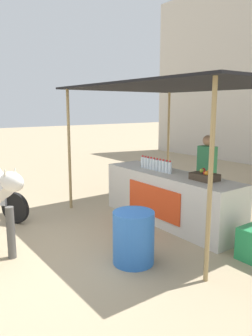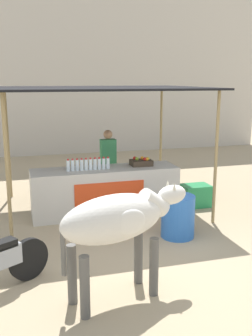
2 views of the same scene
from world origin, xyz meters
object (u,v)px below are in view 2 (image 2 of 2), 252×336
at_px(vendor_behind_counter, 108,165).
at_px(cooler_box, 196,195).
at_px(cow, 118,221).
at_px(stall_counter, 105,191).
at_px(water_barrel, 178,216).
at_px(fruit_crate, 141,162).

bearing_deg(vendor_behind_counter, cooler_box, -25.65).
xyz_separation_m(vendor_behind_counter, cow, (-0.84, -3.98, 0.18)).
bearing_deg(stall_counter, water_barrel, -59.06).
bearing_deg(vendor_behind_counter, fruit_crate, -51.68).
bearing_deg(cooler_box, fruit_crate, 173.00).
distance_m(vendor_behind_counter, water_barrel, 2.48).
xyz_separation_m(fruit_crate, water_barrel, (0.14, -1.63, -0.66)).
height_order(stall_counter, cow, cow).
bearing_deg(cooler_box, vendor_behind_counter, 154.35).
relative_size(stall_counter, fruit_crate, 6.82).
height_order(stall_counter, vendor_behind_counter, vendor_behind_counter).
height_order(stall_counter, cooler_box, stall_counter).
height_order(stall_counter, water_barrel, stall_counter).
relative_size(cooler_box, cow, 0.32).
distance_m(stall_counter, cow, 3.33).
relative_size(stall_counter, vendor_behind_counter, 1.82).
distance_m(vendor_behind_counter, cow, 4.07).
bearing_deg(cow, cooler_box, 50.23).
distance_m(cooler_box, water_barrel, 1.84).
distance_m(cooler_box, cow, 4.15).
xyz_separation_m(cooler_box, water_barrel, (-1.07, -1.48, 0.14)).
bearing_deg(vendor_behind_counter, stall_counter, -108.50).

